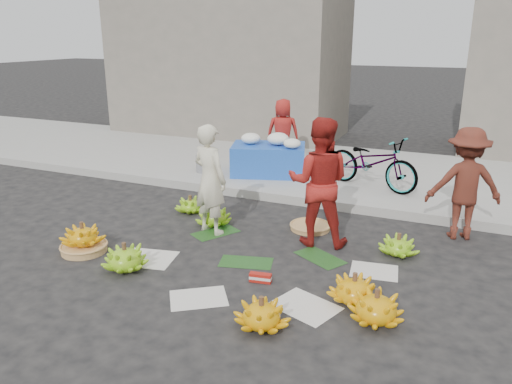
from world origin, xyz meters
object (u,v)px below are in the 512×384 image
at_px(banana_bunch_0, 83,239).
at_px(vendor_cream, 210,180).
at_px(bicycle, 372,162).
at_px(flower_table, 269,157).
at_px(banana_bunch_4, 354,290).

bearing_deg(banana_bunch_0, vendor_cream, 47.08).
bearing_deg(bicycle, flower_table, 106.65).
bearing_deg(flower_table, bicycle, -20.16).
relative_size(banana_bunch_0, bicycle, 0.35).
bearing_deg(banana_bunch_0, banana_bunch_4, 2.22).
height_order(banana_bunch_4, vendor_cream, vendor_cream).
xyz_separation_m(banana_bunch_4, bicycle, (-0.60, 3.82, 0.43)).
bearing_deg(flower_table, vendor_cream, -102.58).
xyz_separation_m(banana_bunch_0, flower_table, (0.93, 4.04, 0.28)).
height_order(vendor_cream, bicycle, vendor_cream).
relative_size(vendor_cream, bicycle, 0.89).
xyz_separation_m(banana_bunch_0, bicycle, (2.91, 3.95, 0.41)).
distance_m(vendor_cream, bicycle, 3.19).
bearing_deg(banana_bunch_4, bicycle, 98.88).
distance_m(vendor_cream, flower_table, 2.79).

